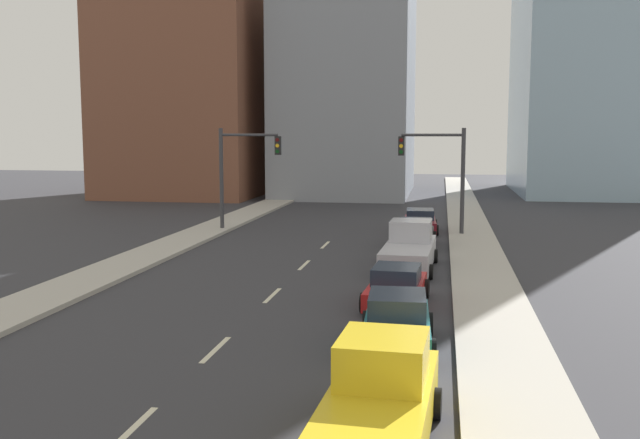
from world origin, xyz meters
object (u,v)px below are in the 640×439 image
Objects in this scene: pickup_truck_silver at (409,250)px; traffic_signal_right at (444,167)px; sedan_red at (396,287)px; sedan_black at (415,234)px; sedan_maroon at (420,222)px; traffic_signal_left at (238,165)px; pickup_truck_yellow at (377,410)px; sedan_teal at (397,323)px.

traffic_signal_right is at bearing 84.38° from pickup_truck_silver.
sedan_black is (0.13, 12.96, 0.03)m from sedan_red.
traffic_signal_right is at bearing -48.56° from sedan_maroon.
traffic_signal_left reaches higher than pickup_truck_silver.
pickup_truck_yellow is (10.98, -28.68, -3.17)m from traffic_signal_left.
pickup_truck_yellow is 1.05× the size of pickup_truck_silver.
traffic_signal_right reaches higher than sedan_teal.
sedan_black reaches higher than sedan_red.
sedan_maroon is (-1.37, 1.42, -3.35)m from traffic_signal_right.
sedan_teal is (-1.28, -22.12, -3.28)m from traffic_signal_right.
sedan_red is 12.96m from sedan_black.
sedan_red is at bearing -58.26° from traffic_signal_left.
sedan_teal is 17.93m from sedan_black.
traffic_signal_left is 30.87m from pickup_truck_yellow.
sedan_black is at bearing -93.56° from sedan_maroon.
sedan_teal is 1.02× the size of sedan_black.
traffic_signal_left is 1.00× the size of traffic_signal_right.
pickup_truck_silver reaches higher than sedan_maroon.
sedan_black is (-1.48, -4.19, -3.31)m from traffic_signal_right.
pickup_truck_silver is at bearing -44.15° from traffic_signal_left.
sedan_black is (-0.00, 6.24, -0.17)m from pickup_truck_silver.
sedan_black is at bearing 92.46° from pickup_truck_silver.
traffic_signal_right reaches higher than sedan_maroon.
sedan_teal is at bearing -82.86° from sedan_red.
sedan_black is at bearing -109.45° from traffic_signal_right.
sedan_teal is 0.71× the size of pickup_truck_silver.
sedan_red is at bearing 91.23° from sedan_teal.
pickup_truck_yellow is 1.50× the size of sedan_black.
traffic_signal_right is at bearing 0.00° from traffic_signal_left.
pickup_truck_silver is (0.13, 6.72, 0.20)m from sedan_red.
pickup_truck_silver is (-1.48, -10.43, -3.15)m from traffic_signal_right.
pickup_truck_yellow is 18.25m from pickup_truck_silver.
pickup_truck_yellow reaches higher than sedan_black.
sedan_red is 18.57m from sedan_maroon.
pickup_truck_silver is 1.35× the size of sedan_maroon.
sedan_maroon is at bearing 87.63° from sedan_teal.
sedan_black is at bearing 93.59° from pickup_truck_yellow.
pickup_truck_yellow is at bearing -92.20° from sedan_maroon.
traffic_signal_right is 1.36× the size of sedan_maroon.
pickup_truck_yellow is 6.56m from sedan_teal.
pickup_truck_yellow is at bearing -84.87° from sedan_red.
traffic_signal_left is at bearing -174.97° from sedan_maroon.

